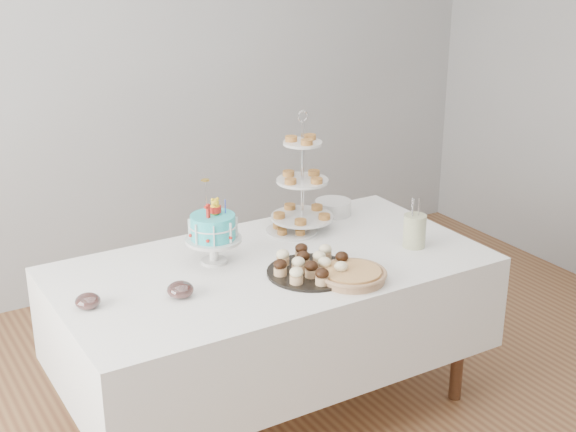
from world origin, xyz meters
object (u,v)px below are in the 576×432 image
cupcake_tray (311,264)px  jam_bowl_a (180,290)px  pastry_plate (292,229)px  utensil_pitcher (415,229)px  pie (352,275)px  plate_stack (333,207)px  tiered_stand (302,181)px  birthday_cake (213,241)px  jam_bowl_b (88,301)px  table (272,308)px

cupcake_tray → jam_bowl_a: size_ratio=3.53×
pastry_plate → utensil_pitcher: utensil_pitcher is taller
pie → plate_stack: size_ratio=1.60×
jam_bowl_a → cupcake_tray: bearing=-8.0°
jam_bowl_a → utensil_pitcher: bearing=-3.4°
pie → tiered_stand: 0.66m
plate_stack → jam_bowl_a: (-1.07, -0.49, -0.01)m
plate_stack → jam_bowl_a: plate_stack is taller
pie → plate_stack: bearing=61.8°
pie → utensil_pitcher: (0.47, 0.16, 0.06)m
pie → plate_stack: plate_stack is taller
birthday_cake → cupcake_tray: (0.31, -0.32, -0.06)m
cupcake_tray → pastry_plate: 0.49m
pastry_plate → jam_bowl_b: size_ratio=2.53×
cupcake_tray → utensil_pitcher: bearing=1.2°
cupcake_tray → utensil_pitcher: size_ratio=1.63×
jam_bowl_a → utensil_pitcher: (1.16, -0.07, 0.05)m
tiered_stand → plate_stack: bearing=22.3°
birthday_cake → jam_bowl_a: size_ratio=3.52×
jam_bowl_a → pastry_plate: bearing=26.5°
tiered_stand → plate_stack: size_ratio=3.21×
pastry_plate → jam_bowl_b: 1.14m
birthday_cake → utensil_pitcher: (0.89, -0.31, -0.02)m
table → pastry_plate: bearing=45.3°
jam_bowl_a → jam_bowl_b: bearing=164.5°
cupcake_tray → tiered_stand: (0.24, 0.46, 0.21)m
table → jam_bowl_a: 0.56m
table → jam_bowl_b: (-0.84, -0.01, 0.26)m
table → birthday_cake: birthday_cake is taller
birthday_cake → utensil_pitcher: birthday_cake is taller
tiered_stand → pastry_plate: tiered_stand is taller
birthday_cake → plate_stack: 0.84m
table → cupcake_tray: size_ratio=4.95×
tiered_stand → utensil_pitcher: 0.59m
tiered_stand → plate_stack: (0.25, 0.10, -0.21)m
tiered_stand → jam_bowl_b: (-1.17, -0.28, -0.22)m
birthday_cake → cupcake_tray: birthday_cake is taller
jam_bowl_a → plate_stack: bearing=24.4°
pastry_plate → utensil_pitcher: 0.60m
table → pie: bearing=-58.8°
table → utensil_pitcher: bearing=-14.6°
cupcake_tray → pie: bearing=-53.2°
table → birthday_cake: (-0.22, 0.14, 0.33)m
plate_stack → jam_bowl_b: bearing=-164.8°
cupcake_tray → tiered_stand: size_ratio=0.65×
birthday_cake → jam_bowl_b: birthday_cake is taller
birthday_cake → pie: 0.64m
pastry_plate → pie: bearing=-96.3°
utensil_pitcher → cupcake_tray: bearing=168.0°
table → cupcake_tray: cupcake_tray is taller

